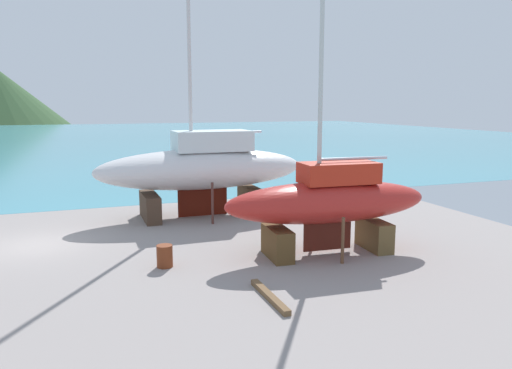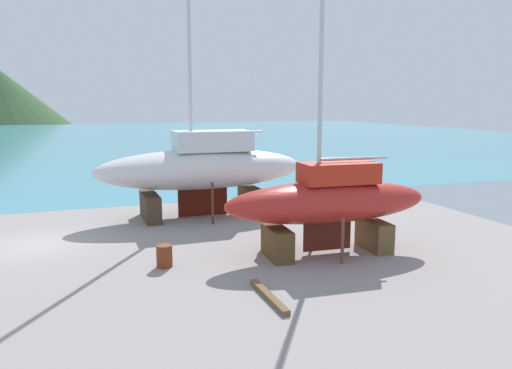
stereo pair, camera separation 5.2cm
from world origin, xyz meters
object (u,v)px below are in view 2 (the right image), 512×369
sailboat_small_center (203,167)px  worker (270,224)px  sailboat_far_slipway (329,202)px  barrel_tipped_left (164,256)px

sailboat_small_center → worker: (1.22, -6.10, -1.60)m
sailboat_far_slipway → worker: sailboat_far_slipway is taller
worker → barrel_tipped_left: worker is taller
worker → barrel_tipped_left: bearing=179.1°
sailboat_small_center → worker: bearing=101.1°
sailboat_far_slipway → barrel_tipped_left: sailboat_far_slipway is taller
sailboat_far_slipway → worker: (-1.67, 1.74, -1.15)m
sailboat_far_slipway → sailboat_small_center: bearing=-66.5°
sailboat_small_center → sailboat_far_slipway: size_ratio=1.52×
sailboat_far_slipway → worker: 2.67m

